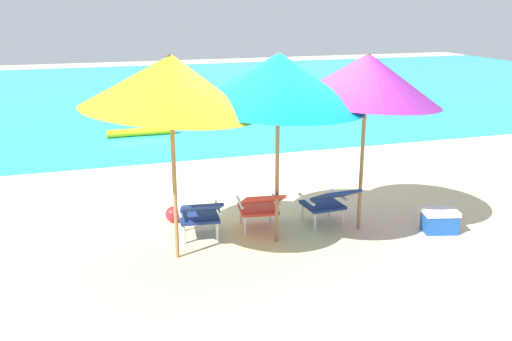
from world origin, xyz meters
The scene contains 11 objects.
ground_plane centered at (0.00, 4.00, 0.00)m, with size 40.00×40.00×0.00m, color beige.
ocean_band centered at (0.00, 12.84, 0.00)m, with size 40.00×18.00×0.01m, color #28B2B7.
swim_buoy centered at (-0.97, 6.37, 0.10)m, with size 0.18×0.18×1.60m, color yellow.
lounge_chair_left centered at (-0.94, -0.13, 0.40)m, with size 0.63×0.93×0.68m.
lounge_chair_center centered at (-0.09, -0.09, 0.40)m, with size 0.64×0.94×0.68m.
lounge_chair_right centered at (0.87, -0.21, 0.40)m, with size 0.58×0.90×0.68m.
beach_umbrella_left centered at (-1.33, -0.53, 2.17)m, with size 2.20×2.16×2.60m.
beach_umbrella_center centered at (0.02, -0.44, 2.14)m, with size 2.70×2.69×2.53m.
beach_umbrella_right centered at (1.26, -0.39, 2.11)m, with size 2.60×2.57×2.50m.
beach_ball centered at (-1.17, 0.66, 0.12)m, with size 0.23×0.23×0.23m, color red.
cooler_box centered at (2.28, -0.82, 0.16)m, with size 0.54×0.43×0.32m.
Camera 1 is at (-2.36, -7.02, 3.08)m, focal length 39.84 mm.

